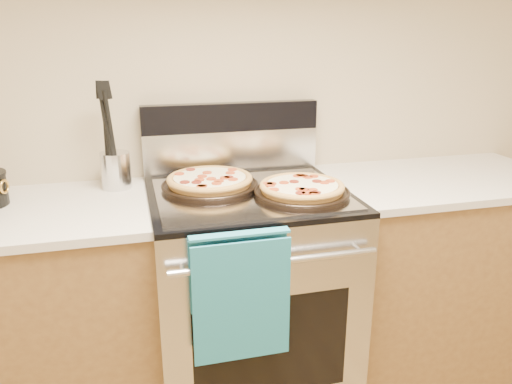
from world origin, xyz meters
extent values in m
plane|color=#BFAE8A|center=(0.00, 2.00, 1.35)|extent=(4.00, 0.00, 4.00)
cube|color=#B7B7BC|center=(0.00, 1.65, 0.45)|extent=(0.76, 0.68, 0.90)
cube|color=black|center=(0.00, 1.31, 0.45)|extent=(0.56, 0.01, 0.40)
cube|color=black|center=(0.00, 1.65, 0.91)|extent=(0.76, 0.68, 0.02)
cube|color=silver|center=(0.00, 1.96, 1.01)|extent=(0.76, 0.06, 0.18)
cube|color=black|center=(0.00, 1.96, 1.16)|extent=(0.76, 0.06, 0.12)
cylinder|color=silver|center=(0.00, 1.27, 0.80)|extent=(0.70, 0.03, 0.03)
cube|color=gray|center=(0.00, 1.62, 0.92)|extent=(0.70, 0.55, 0.01)
cube|color=brown|center=(-0.88, 1.68, 0.44)|extent=(1.00, 0.62, 0.88)
cube|color=beige|center=(-0.88, 1.68, 0.90)|extent=(1.02, 0.64, 0.03)
cube|color=brown|center=(0.88, 1.68, 0.44)|extent=(1.00, 0.62, 0.88)
cube|color=beige|center=(0.88, 1.68, 0.90)|extent=(1.02, 0.64, 0.03)
cylinder|color=silver|center=(-0.49, 1.87, 0.98)|extent=(0.14, 0.14, 0.15)
camera|label=1|loc=(-0.43, -0.12, 1.51)|focal=35.00mm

